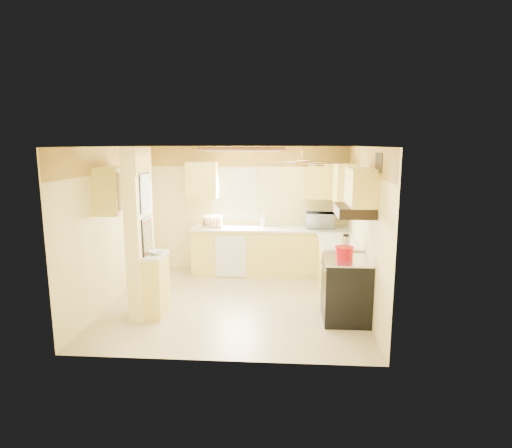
# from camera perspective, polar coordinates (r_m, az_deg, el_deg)

# --- Properties ---
(floor) EXTENTS (4.00, 4.00, 0.00)m
(floor) POSITION_cam_1_polar(r_m,az_deg,el_deg) (7.07, -2.67, -10.44)
(floor) COLOR tan
(floor) RESTS_ON ground
(ceiling) EXTENTS (4.00, 4.00, 0.00)m
(ceiling) POSITION_cam_1_polar(r_m,az_deg,el_deg) (6.60, -2.86, 10.27)
(ceiling) COLOR white
(ceiling) RESTS_ON wall_back
(wall_back) EXTENTS (4.00, 0.00, 4.00)m
(wall_back) POSITION_cam_1_polar(r_m,az_deg,el_deg) (8.58, -1.28, 1.98)
(wall_back) COLOR #FDEA9A
(wall_back) RESTS_ON floor
(wall_front) EXTENTS (4.00, 0.00, 4.00)m
(wall_front) POSITION_cam_1_polar(r_m,az_deg,el_deg) (4.89, -5.37, -4.70)
(wall_front) COLOR #FDEA9A
(wall_front) RESTS_ON floor
(wall_left) EXTENTS (0.00, 3.80, 3.80)m
(wall_left) POSITION_cam_1_polar(r_m,az_deg,el_deg) (7.23, -18.70, -0.21)
(wall_left) COLOR #FDEA9A
(wall_left) RESTS_ON floor
(wall_right) EXTENTS (0.00, 3.80, 3.80)m
(wall_right) POSITION_cam_1_polar(r_m,az_deg,el_deg) (6.79, 14.26, -0.66)
(wall_right) COLOR #FDEA9A
(wall_right) RESTS_ON floor
(wallpaper_border) EXTENTS (4.00, 0.02, 0.40)m
(wallpaper_border) POSITION_cam_1_polar(r_m,az_deg,el_deg) (8.47, -1.32, 9.00)
(wallpaper_border) COLOR #FFD44B
(wallpaper_border) RESTS_ON wall_back
(partition_column) EXTENTS (0.20, 0.70, 2.50)m
(partition_column) POSITION_cam_1_polar(r_m,az_deg,el_deg) (6.50, -15.25, -1.20)
(partition_column) COLOR #FDEA9A
(partition_column) RESTS_ON floor
(partition_ledge) EXTENTS (0.25, 0.55, 0.90)m
(partition_ledge) POSITION_cam_1_polar(r_m,az_deg,el_deg) (6.63, -13.10, -8.01)
(partition_ledge) COLOR #F4E071
(partition_ledge) RESTS_ON floor
(ledge_top) EXTENTS (0.28, 0.58, 0.04)m
(ledge_top) POSITION_cam_1_polar(r_m,az_deg,el_deg) (6.50, -13.28, -4.08)
(ledge_top) COLOR white
(ledge_top) RESTS_ON partition_ledge
(lower_cabinets_back) EXTENTS (3.00, 0.60, 0.90)m
(lower_cabinets_back) POSITION_cam_1_polar(r_m,az_deg,el_deg) (8.42, 1.95, -3.76)
(lower_cabinets_back) COLOR #F4E071
(lower_cabinets_back) RESTS_ON floor
(lower_cabinets_right) EXTENTS (0.60, 1.40, 0.90)m
(lower_cabinets_right) POSITION_cam_1_polar(r_m,az_deg,el_deg) (7.51, 10.91, -5.74)
(lower_cabinets_right) COLOR #F4E071
(lower_cabinets_right) RESTS_ON floor
(countertop_back) EXTENTS (3.04, 0.64, 0.04)m
(countertop_back) POSITION_cam_1_polar(r_m,az_deg,el_deg) (8.30, 1.97, -0.63)
(countertop_back) COLOR white
(countertop_back) RESTS_ON lower_cabinets_back
(countertop_right) EXTENTS (0.64, 1.44, 0.04)m
(countertop_right) POSITION_cam_1_polar(r_m,az_deg,el_deg) (7.39, 10.96, -2.24)
(countertop_right) COLOR white
(countertop_right) RESTS_ON lower_cabinets_right
(dishwasher_panel) EXTENTS (0.58, 0.02, 0.80)m
(dishwasher_panel) POSITION_cam_1_polar(r_m,az_deg,el_deg) (8.18, -3.40, -4.34)
(dishwasher_panel) COLOR white
(dishwasher_panel) RESTS_ON lower_cabinets_back
(window) EXTENTS (0.92, 0.02, 1.02)m
(window) POSITION_cam_1_polar(r_m,az_deg,el_deg) (8.56, -2.97, 3.96)
(window) COLOR white
(window) RESTS_ON wall_back
(upper_cab_back_left) EXTENTS (0.60, 0.35, 0.70)m
(upper_cab_back_left) POSITION_cam_1_polar(r_m,az_deg,el_deg) (8.46, -7.18, 5.86)
(upper_cab_back_left) COLOR #F4E071
(upper_cab_back_left) RESTS_ON wall_back
(upper_cab_back_right) EXTENTS (0.90, 0.35, 0.70)m
(upper_cab_back_right) POSITION_cam_1_polar(r_m,az_deg,el_deg) (8.34, 9.31, 5.74)
(upper_cab_back_right) COLOR #F4E071
(upper_cab_back_right) RESTS_ON wall_back
(upper_cab_right) EXTENTS (0.35, 1.00, 0.70)m
(upper_cab_right) POSITION_cam_1_polar(r_m,az_deg,el_deg) (7.90, 11.62, 5.40)
(upper_cab_right) COLOR #F4E071
(upper_cab_right) RESTS_ON wall_right
(upper_cab_left_wall) EXTENTS (0.35, 0.75, 0.70)m
(upper_cab_left_wall) POSITION_cam_1_polar(r_m,az_deg,el_deg) (6.85, -18.44, 4.31)
(upper_cab_left_wall) COLOR #F4E071
(upper_cab_left_wall) RESTS_ON wall_left
(upper_cab_over_stove) EXTENTS (0.35, 0.76, 0.52)m
(upper_cab_over_stove) POSITION_cam_1_polar(r_m,az_deg,el_deg) (6.12, 13.84, 4.80)
(upper_cab_over_stove) COLOR #F4E071
(upper_cab_over_stove) RESTS_ON wall_right
(stove) EXTENTS (0.68, 0.77, 0.92)m
(stove) POSITION_cam_1_polar(r_m,az_deg,el_deg) (6.41, 11.87, -8.52)
(stove) COLOR black
(stove) RESTS_ON floor
(range_hood) EXTENTS (0.50, 0.76, 0.14)m
(range_hood) POSITION_cam_1_polar(r_m,az_deg,el_deg) (6.15, 12.92, 1.76)
(range_hood) COLOR black
(range_hood) RESTS_ON upper_cab_over_stove
(poster_menu) EXTENTS (0.02, 0.42, 0.57)m
(poster_menu) POSITION_cam_1_polar(r_m,az_deg,el_deg) (6.37, -14.56, 4.08)
(poster_menu) COLOR black
(poster_menu) RESTS_ON partition_column
(poster_nashville) EXTENTS (0.02, 0.42, 0.57)m
(poster_nashville) POSITION_cam_1_polar(r_m,az_deg,el_deg) (6.47, -14.30, -1.65)
(poster_nashville) COLOR black
(poster_nashville) RESTS_ON partition_column
(ceiling_light_panel) EXTENTS (1.35, 0.95, 0.06)m
(ceiling_light_panel) POSITION_cam_1_polar(r_m,az_deg,el_deg) (7.08, -1.56, 9.94)
(ceiling_light_panel) COLOR brown
(ceiling_light_panel) RESTS_ON ceiling
(ceiling_fan) EXTENTS (1.15, 1.15, 0.26)m
(ceiling_fan) POSITION_cam_1_polar(r_m,az_deg,el_deg) (5.86, 6.18, 8.09)
(ceiling_fan) COLOR gold
(ceiling_fan) RESTS_ON ceiling
(vent_grate) EXTENTS (0.02, 0.40, 0.25)m
(vent_grate) POSITION_cam_1_polar(r_m,az_deg,el_deg) (5.78, 16.11, 7.85)
(vent_grate) COLOR black
(vent_grate) RESTS_ON wall_right
(microwave) EXTENTS (0.56, 0.39, 0.30)m
(microwave) POSITION_cam_1_polar(r_m,az_deg,el_deg) (8.32, 8.57, 0.46)
(microwave) COLOR white
(microwave) RESTS_ON countertop_back
(bowl) EXTENTS (0.29, 0.29, 0.05)m
(bowl) POSITION_cam_1_polar(r_m,az_deg,el_deg) (6.47, -13.14, -3.70)
(bowl) COLOR white
(bowl) RESTS_ON ledge_top
(dutch_oven) EXTENTS (0.27, 0.27, 0.18)m
(dutch_oven) POSITION_cam_1_polar(r_m,az_deg,el_deg) (6.28, 11.68, -3.74)
(dutch_oven) COLOR red
(dutch_oven) RESTS_ON stove
(kettle) EXTENTS (0.14, 0.14, 0.22)m
(kettle) POSITION_cam_1_polar(r_m,az_deg,el_deg) (6.82, 11.92, -2.29)
(kettle) COLOR silver
(kettle) RESTS_ON countertop_right
(dish_rack) EXTENTS (0.40, 0.29, 0.23)m
(dish_rack) POSITION_cam_1_polar(r_m,az_deg,el_deg) (8.40, -5.88, 0.15)
(dish_rack) COLOR #D9B07D
(dish_rack) RESTS_ON countertop_back
(utensil_crock) EXTENTS (0.12, 0.12, 0.24)m
(utensil_crock) POSITION_cam_1_polar(r_m,az_deg,el_deg) (8.43, 1.04, 0.23)
(utensil_crock) COLOR white
(utensil_crock) RESTS_ON countertop_back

